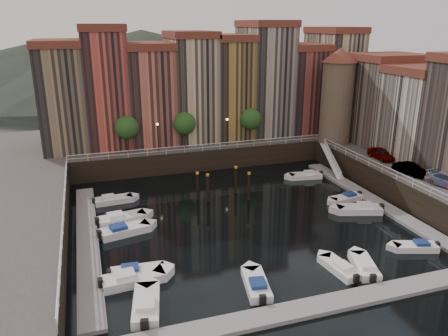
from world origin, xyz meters
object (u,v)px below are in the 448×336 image
object	(u,v)px
boat_left_0	(132,279)
corner_tower	(337,94)
mooring_pilings	(223,186)
car_b	(410,170)
car_a	(381,154)
gangway	(332,159)
boat_left_1	(136,272)
boat_left_2	(124,230)

from	to	relation	value
boat_left_0	corner_tower	bearing A→B (deg)	31.72
mooring_pilings	boat_left_0	bearing A→B (deg)	-129.93
mooring_pilings	car_b	world-z (taller)	car_b
car_a	car_b	bearing A→B (deg)	-94.44
gangway	car_a	size ratio (longest dim) A/B	1.97
corner_tower	boat_left_1	xyz separation A→B (m)	(-32.45, -23.01, -9.83)
boat_left_0	gangway	bearing A→B (deg)	28.62
corner_tower	car_b	world-z (taller)	corner_tower
corner_tower	car_a	xyz separation A→B (m)	(1.18, -9.65, -6.47)
gangway	boat_left_0	distance (m)	35.83
corner_tower	mooring_pilings	distance (m)	23.91
boat_left_2	car_a	world-z (taller)	car_a
boat_left_1	boat_left_0	bearing A→B (deg)	-112.26
boat_left_0	mooring_pilings	bearing A→B (deg)	45.73
mooring_pilings	gangway	bearing A→B (deg)	14.50
boat_left_1	car_a	bearing A→B (deg)	25.81
boat_left_1	car_b	world-z (taller)	car_b
gangway	mooring_pilings	size ratio (longest dim) A/B	1.36
gangway	boat_left_2	world-z (taller)	gangway
car_b	boat_left_0	bearing A→B (deg)	179.27
boat_left_0	boat_left_2	distance (m)	9.07
corner_tower	car_a	bearing A→B (deg)	-83.06
boat_left_2	car_b	world-z (taller)	car_b
mooring_pilings	car_b	xyz separation A→B (m)	(20.96, -6.92, 2.03)
gangway	mooring_pilings	xyz separation A→B (m)	(-17.53, -4.53, -0.27)
boat_left_1	mooring_pilings	bearing A→B (deg)	53.43
car_a	gangway	bearing A→B (deg)	129.77
mooring_pilings	car_b	bearing A→B (deg)	-18.28
corner_tower	car_b	distance (m)	17.24
mooring_pilings	car_a	world-z (taller)	car_a
boat_left_0	car_a	bearing A→B (deg)	18.45
gangway	boat_left_1	distance (m)	34.90
corner_tower	boat_left_0	bearing A→B (deg)	-143.95
boat_left_0	car_b	world-z (taller)	car_b
car_b	gangway	bearing A→B (deg)	92.46
boat_left_2	boat_left_1	bearing A→B (deg)	-100.88
corner_tower	boat_left_2	size ratio (longest dim) A/B	2.58
gangway	car_a	distance (m)	6.81
gangway	boat_left_2	xyz separation A→B (m)	(-29.79, -10.41, -1.51)
boat_left_1	car_a	world-z (taller)	car_a
gangway	boat_left_1	size ratio (longest dim) A/B	1.74
mooring_pilings	boat_left_1	world-z (taller)	mooring_pilings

